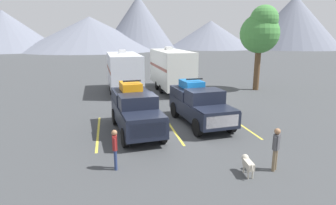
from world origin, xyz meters
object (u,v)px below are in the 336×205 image
at_px(camper_trailer_a, 124,70).
at_px(person_a, 276,146).
at_px(pickup_truck_b, 199,104).
at_px(dog, 247,163).
at_px(camper_trailer_b, 171,68).
at_px(person_b, 115,147).
at_px(pickup_truck_a, 135,109).

bearing_deg(camper_trailer_a, person_a, -73.88).
relative_size(pickup_truck_b, dog, 5.77).
xyz_separation_m(pickup_truck_b, camper_trailer_b, (0.50, 9.71, 0.90)).
distance_m(pickup_truck_b, camper_trailer_b, 9.77).
bearing_deg(person_a, dog, -176.98).
bearing_deg(person_b, camper_trailer_b, 69.72).
xyz_separation_m(person_a, person_b, (-5.92, 1.34, -0.06)).
height_order(pickup_truck_a, person_a, pickup_truck_a).
bearing_deg(person_a, camper_trailer_a, 106.12).
distance_m(pickup_truck_a, person_a, 7.34).
xyz_separation_m(pickup_truck_a, camper_trailer_b, (4.24, 10.40, 0.87)).
relative_size(camper_trailer_a, camper_trailer_b, 0.95).
xyz_separation_m(person_a, dog, (-1.16, -0.06, -0.52)).
bearing_deg(dog, pickup_truck_a, 122.36).
xyz_separation_m(camper_trailer_a, camper_trailer_b, (4.21, -0.32, 0.13)).
height_order(person_b, dog, person_b).
bearing_deg(pickup_truck_b, pickup_truck_a, -169.56).
bearing_deg(pickup_truck_a, dog, -57.64).
bearing_deg(pickup_truck_b, camper_trailer_a, 110.33).
bearing_deg(dog, person_a, 3.02).
height_order(camper_trailer_a, dog, camper_trailer_a).
bearing_deg(person_a, pickup_truck_a, 130.27).
xyz_separation_m(camper_trailer_b, person_a, (0.50, -16.00, -1.09)).
bearing_deg(person_b, camper_trailer_a, 85.40).
bearing_deg(pickup_truck_a, person_b, -105.49).
height_order(camper_trailer_a, person_a, camper_trailer_a).
bearing_deg(person_b, pickup_truck_a, 74.51).
xyz_separation_m(pickup_truck_a, dog, (3.58, -5.66, -0.75)).
bearing_deg(camper_trailer_a, camper_trailer_b, -4.30).
distance_m(pickup_truck_a, camper_trailer_b, 11.27).
distance_m(camper_trailer_b, person_a, 16.04).
height_order(pickup_truck_a, person_b, pickup_truck_a).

